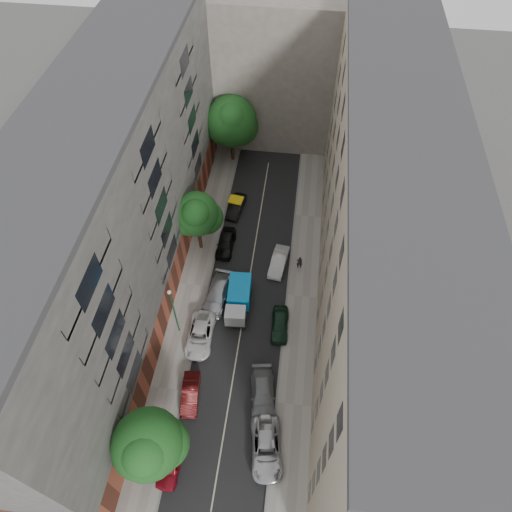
% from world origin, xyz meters
% --- Properties ---
extents(ground, '(120.00, 120.00, 0.00)m').
position_xyz_m(ground, '(0.00, 0.00, 0.00)').
color(ground, '#4C4C49').
rests_on(ground, ground).
extents(road_surface, '(8.00, 44.00, 0.02)m').
position_xyz_m(road_surface, '(0.00, 0.00, 0.01)').
color(road_surface, black).
rests_on(road_surface, ground).
extents(sidewalk_left, '(3.00, 44.00, 0.15)m').
position_xyz_m(sidewalk_left, '(-5.50, 0.00, 0.07)').
color(sidewalk_left, gray).
rests_on(sidewalk_left, ground).
extents(sidewalk_right, '(3.00, 44.00, 0.15)m').
position_xyz_m(sidewalk_right, '(5.50, 0.00, 0.07)').
color(sidewalk_right, gray).
rests_on(sidewalk_right, ground).
extents(building_left, '(8.00, 44.00, 20.00)m').
position_xyz_m(building_left, '(-11.00, 0.00, 10.00)').
color(building_left, '#454240').
rests_on(building_left, ground).
extents(building_right, '(8.00, 44.00, 20.00)m').
position_xyz_m(building_right, '(11.00, 0.00, 10.00)').
color(building_right, '#B6A88D').
rests_on(building_right, ground).
extents(building_endcap, '(18.00, 12.00, 18.00)m').
position_xyz_m(building_endcap, '(0.00, 28.00, 9.00)').
color(building_endcap, gray).
rests_on(building_endcap, ground).
extents(tarp_truck, '(2.26, 5.21, 2.37)m').
position_xyz_m(tarp_truck, '(-0.59, -1.89, 1.30)').
color(tarp_truck, black).
rests_on(tarp_truck, ground).
extents(car_left_0, '(1.86, 4.04, 1.34)m').
position_xyz_m(car_left_0, '(-3.60, -17.00, 0.67)').
color(car_left_0, maroon).
rests_on(car_left_0, ground).
extents(car_left_1, '(1.82, 4.10, 1.31)m').
position_xyz_m(car_left_1, '(-3.29, -11.40, 0.65)').
color(car_left_1, '#4B0F10').
rests_on(car_left_1, ground).
extents(car_left_2, '(2.45, 5.10, 1.40)m').
position_xyz_m(car_left_2, '(-3.60, -5.80, 0.70)').
color(car_left_2, silver).
rests_on(car_left_2, ground).
extents(car_left_3, '(2.74, 5.40, 1.50)m').
position_xyz_m(car_left_3, '(-2.80, -1.19, 0.75)').
color(car_left_3, '#B8B9BD').
rests_on(car_left_3, ground).
extents(car_left_4, '(1.84, 4.33, 1.46)m').
position_xyz_m(car_left_4, '(-3.08, 5.40, 0.73)').
color(car_left_4, black).
rests_on(car_left_4, ground).
extents(car_left_5, '(2.00, 4.24, 1.34)m').
position_xyz_m(car_left_5, '(-2.80, 11.00, 0.67)').
color(car_left_5, black).
rests_on(car_left_5, ground).
extents(car_right_0, '(3.19, 5.53, 1.45)m').
position_xyz_m(car_right_0, '(3.60, -15.00, 0.73)').
color(car_right_0, '#B8B8BD').
rests_on(car_right_0, ground).
extents(car_right_1, '(2.75, 5.18, 1.43)m').
position_xyz_m(car_right_1, '(2.80, -10.66, 0.72)').
color(car_right_1, slate).
rests_on(car_right_1, ground).
extents(car_right_2, '(1.75, 4.06, 1.36)m').
position_xyz_m(car_right_2, '(3.60, -3.77, 0.68)').
color(car_right_2, black).
rests_on(car_right_2, ground).
extents(car_right_3, '(2.01, 4.38, 1.39)m').
position_xyz_m(car_right_3, '(2.80, 3.60, 0.70)').
color(car_right_3, silver).
rests_on(car_right_3, ground).
extents(tree_near, '(5.32, 5.05, 7.61)m').
position_xyz_m(tree_near, '(-4.50, -17.08, 5.07)').
color(tree_near, '#382619').
rests_on(tree_near, sidewalk_left).
extents(tree_mid, '(4.90, 4.55, 7.58)m').
position_xyz_m(tree_mid, '(-5.64, 4.89, 5.18)').
color(tree_mid, '#382619').
rests_on(tree_mid, sidewalk_left).
extents(tree_far, '(6.25, 6.11, 8.72)m').
position_xyz_m(tree_far, '(-4.50, 19.72, 5.66)').
color(tree_far, '#382619').
rests_on(tree_far, sidewalk_left).
extents(lamp_post, '(0.36, 0.36, 6.65)m').
position_xyz_m(lamp_post, '(-5.74, -5.30, 4.23)').
color(lamp_post, '#195A34').
rests_on(lamp_post, sidewalk_left).
extents(pedestrian, '(0.63, 0.43, 1.66)m').
position_xyz_m(pedestrian, '(4.95, 3.55, 0.98)').
color(pedestrian, black).
rests_on(pedestrian, sidewalk_right).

